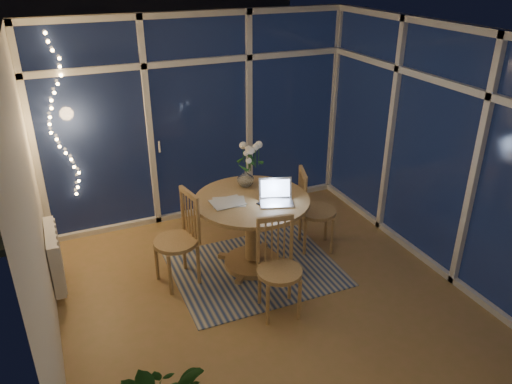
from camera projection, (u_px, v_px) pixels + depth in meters
The scene contains 24 objects.
floor at pixel (264, 291), 5.21m from camera, with size 4.00×4.00×0.00m, color olive.
ceiling at pixel (266, 33), 4.08m from camera, with size 4.00×4.00×0.00m, color white.
wall_back at pixel (199, 119), 6.30m from camera, with size 4.00×0.04×2.60m, color white.
wall_front at pixel (402, 302), 2.99m from camera, with size 4.00×0.04×2.60m, color white.
wall_left at pixel (34, 219), 3.93m from camera, with size 0.04×4.00×2.60m, color white.
wall_right at pixel (434, 148), 5.36m from camera, with size 0.04×4.00×2.60m, color white.
window_wall_back at pixel (200, 120), 6.27m from camera, with size 4.00×0.10×2.60m, color silver.
window_wall_right at pixel (431, 148), 5.35m from camera, with size 0.10×4.00×2.60m, color silver.
radiator at pixel (55, 256), 5.08m from camera, with size 0.10×0.70×0.58m, color silver.
fairy_lights at pixel (59, 120), 5.51m from camera, with size 0.24×0.10×1.85m, color #FFBC66, non-canonical shape.
garden_patio at pixel (180, 141), 9.55m from camera, with size 12.00×6.00×0.10m, color black.
garden_fence at pixel (144, 88), 9.37m from camera, with size 11.00×0.08×1.80m, color #3D2216.
neighbour_roof at pixel (124, 1), 11.39m from camera, with size 7.00×3.00×2.20m, color #2E3137.
garden_shrubs at pixel (123, 154), 7.54m from camera, with size 0.90×0.90×0.90m, color black.
rug at pixel (256, 269), 5.56m from camera, with size 1.78×1.42×0.01m, color #BAB297.
dining_table at pixel (252, 233), 5.47m from camera, with size 1.23×1.23×0.84m, color olive.
chair_left at pixel (175, 240), 5.15m from camera, with size 0.48×0.48×1.04m, color olive.
chair_right at pixel (317, 209), 5.78m from camera, with size 0.47×0.47×1.02m, color olive.
chair_front at pixel (280, 269), 4.71m from camera, with size 0.46×0.46×0.99m, color olive.
laptop at pixel (277, 192), 5.13m from camera, with size 0.35×0.29×0.25m, color silver, non-canonical shape.
flower_vase at pixel (246, 177), 5.53m from camera, with size 0.20×0.20×0.21m, color white.
bowl at pixel (272, 187), 5.51m from camera, with size 0.15×0.15×0.04m, color white.
newspapers at pixel (230, 202), 5.21m from camera, with size 0.34×0.26×0.01m, color silver.
phone at pixel (261, 203), 5.19m from camera, with size 0.10×0.05×0.01m, color black.
Camera 1 is at (-1.77, -3.86, 3.19)m, focal length 35.00 mm.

